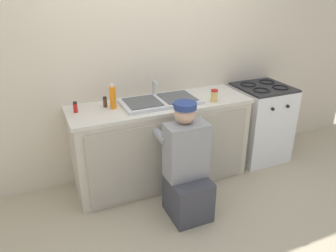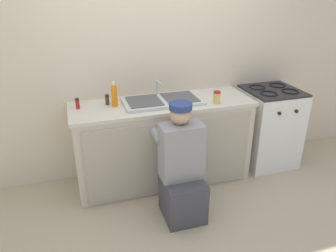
# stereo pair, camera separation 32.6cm
# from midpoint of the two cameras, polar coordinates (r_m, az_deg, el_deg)

# --- Properties ---
(ground_plane) EXTENTS (12.00, 12.00, 0.00)m
(ground_plane) POSITION_cam_midpoint_polar(r_m,az_deg,el_deg) (3.54, -2.03, -11.49)
(ground_plane) COLOR tan
(back_wall) EXTENTS (6.00, 0.10, 2.50)m
(back_wall) POSITION_cam_midpoint_polar(r_m,az_deg,el_deg) (3.58, -6.21, 10.94)
(back_wall) COLOR beige
(back_wall) RESTS_ON ground_plane
(counter_cabinet) EXTENTS (1.84, 0.62, 0.87)m
(counter_cabinet) POSITION_cam_midpoint_polar(r_m,az_deg,el_deg) (3.54, -3.86, -3.19)
(counter_cabinet) COLOR beige
(counter_cabinet) RESTS_ON ground_plane
(countertop) EXTENTS (1.88, 0.62, 0.04)m
(countertop) POSITION_cam_midpoint_polar(r_m,az_deg,el_deg) (3.37, -4.13, 3.76)
(countertop) COLOR beige
(countertop) RESTS_ON counter_cabinet
(sink_double_basin) EXTENTS (0.80, 0.44, 0.19)m
(sink_double_basin) POSITION_cam_midpoint_polar(r_m,az_deg,el_deg) (3.36, -4.16, 4.37)
(sink_double_basin) COLOR silver
(sink_double_basin) RESTS_ON countertop
(stove_range) EXTENTS (0.60, 0.62, 0.93)m
(stove_range) POSITION_cam_midpoint_polar(r_m,az_deg,el_deg) (4.12, 13.51, 0.60)
(stove_range) COLOR white
(stove_range) RESTS_ON ground_plane
(plumber_person) EXTENTS (0.42, 0.61, 1.10)m
(plumber_person) POSITION_cam_midpoint_polar(r_m,az_deg,el_deg) (3.01, 0.16, -7.90)
(plumber_person) COLOR #3F3F47
(plumber_person) RESTS_ON ground_plane
(spice_bottle_pepper) EXTENTS (0.04, 0.04, 0.10)m
(spice_bottle_pepper) POSITION_cam_midpoint_polar(r_m,az_deg,el_deg) (3.31, -13.70, 4.02)
(spice_bottle_pepper) COLOR #513823
(spice_bottle_pepper) RESTS_ON countertop
(soap_bottle_orange) EXTENTS (0.06, 0.06, 0.25)m
(soap_bottle_orange) POSITION_cam_midpoint_polar(r_m,az_deg,el_deg) (3.24, -12.47, 4.84)
(soap_bottle_orange) COLOR orange
(soap_bottle_orange) RESTS_ON countertop
(condiment_jar) EXTENTS (0.07, 0.07, 0.13)m
(condiment_jar) POSITION_cam_midpoint_polar(r_m,az_deg,el_deg) (3.38, 5.32, 5.25)
(condiment_jar) COLOR #DBB760
(condiment_jar) RESTS_ON countertop
(spice_bottle_red) EXTENTS (0.04, 0.04, 0.10)m
(spice_bottle_red) POSITION_cam_midpoint_polar(r_m,az_deg,el_deg) (3.25, -18.64, 3.06)
(spice_bottle_red) COLOR red
(spice_bottle_red) RESTS_ON countertop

